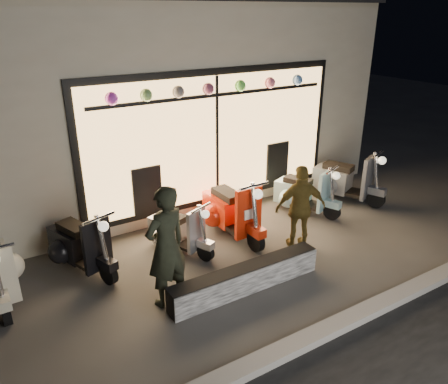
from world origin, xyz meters
The scene contains 11 objects.
ground centered at (0.00, 0.00, 0.00)m, with size 40.00×40.00×0.00m, color #383533.
kerb centered at (0.00, -2.00, 0.06)m, with size 40.00×0.25×0.12m, color slate.
shop_building centered at (0.00, 4.98, 2.10)m, with size 10.20×6.23×4.20m.
graffiti_barrier centered at (-0.24, -0.65, 0.20)m, with size 2.46×0.28×0.40m, color black.
scooter_silver centered at (-0.60, 1.00, 0.37)m, with size 0.74×1.27×0.92m.
scooter_red centered at (0.53, 1.05, 0.46)m, with size 0.53×1.60×1.15m.
scooter_black centered at (-2.16, 1.30, 0.42)m, with size 0.79×1.47×1.05m.
scooter_blue centered at (2.27, 1.10, 0.40)m, with size 0.80×1.38×1.00m.
scooter_grey centered at (3.43, 1.11, 0.45)m, with size 0.91×1.55×1.13m.
man centered at (-1.32, -0.31, 0.89)m, with size 0.65×0.43×1.78m, color black.
woman centered at (1.28, -0.05, 0.75)m, with size 0.88×0.37×1.50m, color brown.
Camera 1 is at (-3.35, -5.13, 3.86)m, focal length 35.00 mm.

